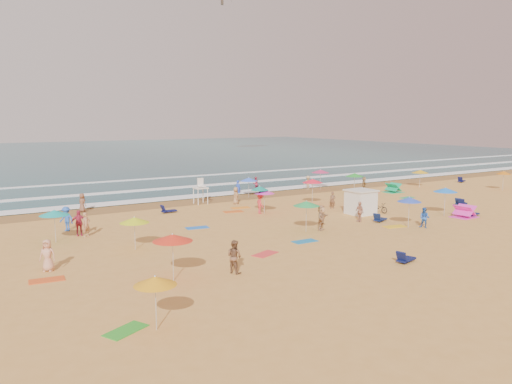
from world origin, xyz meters
TOP-DOWN VIEW (x-y plane):
  - ground at (0.00, 0.00)m, footprint 220.00×220.00m
  - ocean at (0.00, 84.00)m, footprint 220.00×140.00m
  - wet_sand at (0.00, 12.50)m, footprint 220.00×220.00m
  - surf_foam at (0.00, 21.32)m, footprint 200.00×18.70m
  - cabana at (7.94, -1.15)m, footprint 2.00×2.00m
  - cabana_roof at (7.94, -1.15)m, footprint 2.20×2.20m
  - bicycle at (9.84, -1.45)m, footprint 0.85×1.75m
  - lifeguard_stand at (-1.41, 10.84)m, footprint 1.20×1.20m
  - beach_umbrellas at (2.35, 0.70)m, footprint 58.32×28.83m
  - loungers at (8.49, -2.61)m, footprint 57.16×22.16m
  - towels at (-0.63, -1.62)m, footprint 38.14×22.28m
  - popup_tents at (17.22, -0.10)m, footprint 7.88×14.85m
  - beachgoers at (-1.07, 3.32)m, footprint 37.25×28.06m

SIDE VIEW (x-z plane):
  - ground at x=0.00m, z-range 0.00..0.00m
  - ocean at x=0.00m, z-range -0.09..0.09m
  - wet_sand at x=0.00m, z-range 0.01..0.01m
  - towels at x=-0.63m, z-range 0.00..0.03m
  - surf_foam at x=0.00m, z-range 0.08..0.12m
  - loungers at x=8.49m, z-range 0.00..0.34m
  - bicycle at x=9.84m, z-range 0.00..0.88m
  - popup_tents at x=17.22m, z-range 0.00..1.20m
  - beachgoers at x=-1.07m, z-range -0.23..1.89m
  - cabana at x=7.94m, z-range 0.00..2.00m
  - lifeguard_stand at x=-1.41m, z-range 0.00..2.10m
  - cabana_roof at x=7.94m, z-range 2.00..2.12m
  - beach_umbrellas at x=2.35m, z-range 1.67..2.46m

